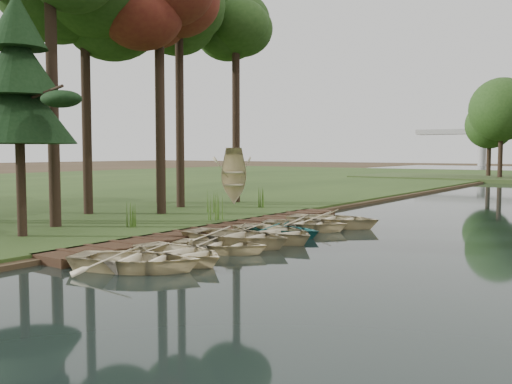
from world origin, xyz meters
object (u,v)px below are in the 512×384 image
Objects in this scene: boardwalk at (223,230)px; rowboat_2 at (221,242)px; rowboat_0 at (136,256)px; rowboat_1 at (179,250)px; pine_tree at (18,83)px; stored_rowboat at (233,199)px.

boardwalk is 5.24× the size of rowboat_2.
rowboat_0 is 1.06× the size of rowboat_1.
rowboat_2 is at bearing -52.95° from boardwalk.
pine_tree is at bearing -124.00° from boardwalk.
rowboat_2 is at bearing 19.98° from pine_tree.
boardwalk is at bearing 56.00° from pine_tree.
rowboat_1 is 1.90m from rowboat_2.
stored_rowboat reaches higher than rowboat_1.
stored_rowboat is (-7.81, 14.64, 0.20)m from rowboat_0.
boardwalk is 6.10m from rowboat_1.
stored_rowboat is (-7.99, 11.23, 0.26)m from rowboat_2.
boardwalk is at bearing -2.78° from rowboat_0.
rowboat_0 is at bearing -70.19° from boardwalk.
stored_rowboat is at bearing 95.07° from pine_tree.
rowboat_1 reaches higher than boardwalk.
boardwalk is 4.71× the size of rowboat_1.
rowboat_0 is 0.43× the size of pine_tree.
boardwalk is at bearing 22.14° from rowboat_2.
stored_rowboat is at bearing 40.69° from rowboat_1.
pine_tree is (-6.78, -2.46, 5.15)m from rowboat_2.
boardwalk is 1.93× the size of pine_tree.
rowboat_1 is 1.08× the size of stored_rowboat.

